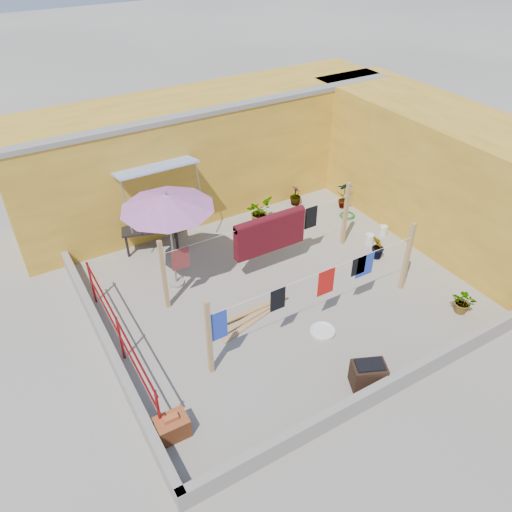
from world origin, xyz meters
name	(u,v)px	position (x,y,z in m)	size (l,w,h in m)	color
ground	(280,290)	(0.00, 0.00, 0.00)	(80.00, 80.00, 0.00)	#9E998E
wall_back	(207,151)	(0.50, 4.69, 1.61)	(11.00, 3.27, 3.21)	gold
wall_right	(449,177)	(5.20, 0.00, 1.60)	(2.40, 9.00, 3.20)	gold
parapet_front	(386,388)	(0.00, -3.58, 0.22)	(8.30, 0.16, 0.44)	gray
parapet_left	(109,348)	(-4.08, 0.00, 0.22)	(0.16, 7.30, 0.44)	gray
red_railing	(119,332)	(-3.85, -0.20, 0.72)	(0.05, 4.20, 1.10)	maroon
clothesline_rig	(273,240)	(0.14, 0.55, 1.04)	(5.09, 2.35, 1.80)	tan
patio_umbrella	(167,202)	(-2.00, 1.46, 2.24)	(2.51, 2.51, 2.49)	gray
outdoor_table	(150,228)	(-1.93, 3.20, 0.61)	(1.58, 1.12, 0.67)	black
brick_stack	(172,427)	(-3.70, -2.33, 0.21)	(0.56, 0.42, 0.48)	#A04E25
lumber_pile	(253,315)	(-1.01, -0.49, 0.06)	(1.93, 0.62, 0.12)	tan
brazier	(368,375)	(-0.11, -3.20, 0.28)	(0.74, 0.64, 0.57)	black
white_basin	(323,331)	(0.01, -1.66, 0.05)	(0.55, 0.55, 0.09)	silver
water_jug_a	(369,239)	(3.09, 0.40, 0.15)	(0.22, 0.22, 0.34)	silver
water_jug_b	(383,231)	(3.70, 0.54, 0.14)	(0.21, 0.21, 0.33)	silver
green_hose	(347,215)	(3.50, 1.81, 0.03)	(0.46, 0.46, 0.07)	#197121
plant_back_a	(259,212)	(1.09, 2.77, 0.39)	(0.71, 0.62, 0.79)	#175118
plant_back_b	(296,195)	(2.59, 3.16, 0.30)	(0.34, 0.34, 0.61)	#175118
plant_right_a	(344,195)	(3.70, 2.28, 0.43)	(0.45, 0.31, 0.86)	#175118
plant_right_b	(378,247)	(2.81, -0.21, 0.35)	(0.39, 0.31, 0.71)	#175118
plant_right_c	(464,302)	(3.07, -2.71, 0.29)	(0.52, 0.45, 0.58)	#175118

